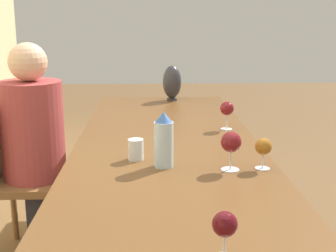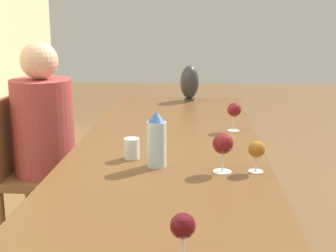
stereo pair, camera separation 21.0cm
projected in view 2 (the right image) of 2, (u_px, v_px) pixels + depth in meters
dining_table at (166, 169)px, 2.03m from camera, size 2.87×0.86×0.72m
water_bottle at (157, 140)px, 1.84m from camera, size 0.08×0.08×0.22m
water_tumbler at (132, 148)px, 1.96m from camera, size 0.06×0.06×0.09m
vase at (189, 83)px, 3.24m from camera, size 0.13×0.13×0.24m
wine_glass_0 at (257, 150)px, 1.78m from camera, size 0.07×0.07×0.12m
wine_glass_1 at (223, 145)px, 1.77m from camera, size 0.08×0.08×0.15m
wine_glass_2 at (183, 227)px, 1.13m from camera, size 0.06×0.06×0.13m
wine_glass_3 at (234, 110)px, 2.40m from camera, size 0.07×0.07×0.15m
chair_far at (34, 168)px, 2.59m from camera, size 0.44×0.44×0.88m
person_far at (47, 142)px, 2.55m from camera, size 0.33×0.33×1.18m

